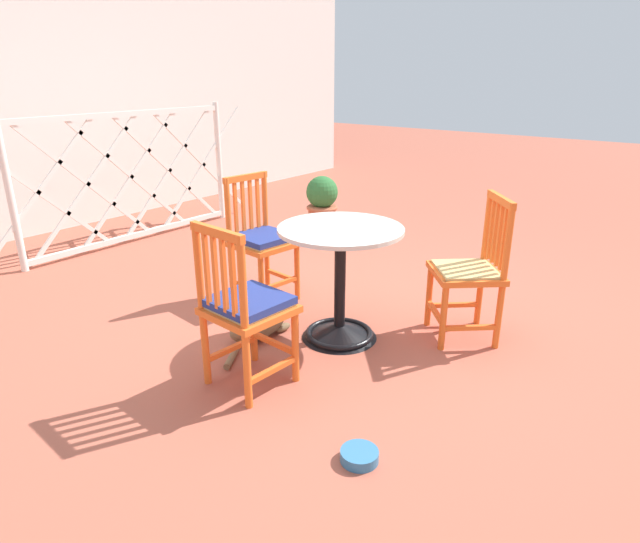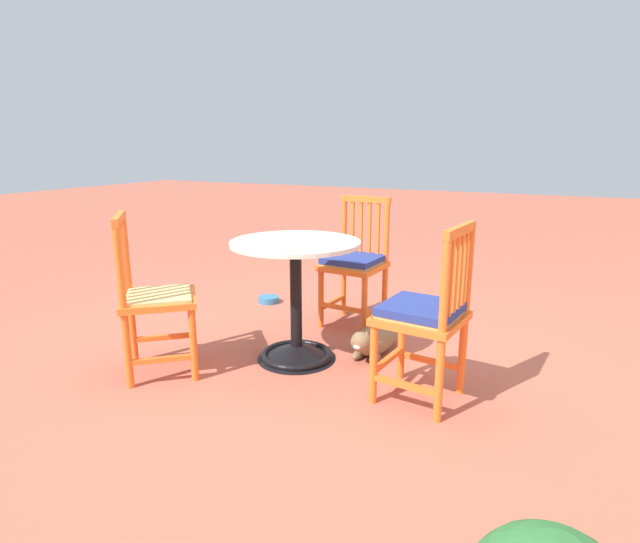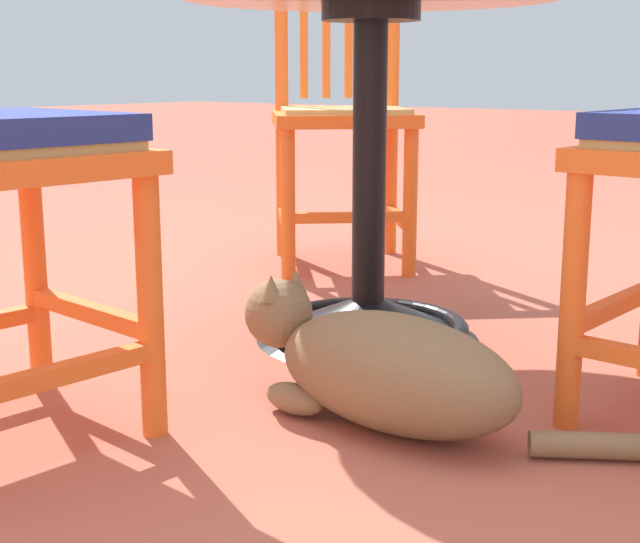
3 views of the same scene
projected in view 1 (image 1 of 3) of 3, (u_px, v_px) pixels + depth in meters
ground_plane at (342, 327)px, 3.60m from camera, size 24.00×24.00×0.00m
building_wall_backdrop at (26, 92)px, 5.32m from camera, size 10.00×0.20×2.80m
lattice_fence_panel at (131, 177)px, 5.22m from camera, size 2.97×0.06×1.28m
cafe_table at (340, 296)px, 3.37m from camera, size 0.76×0.76×0.73m
orange_chair_by_planter at (245, 308)px, 2.81m from camera, size 0.43×0.43×0.91m
orange_chair_near_fence at (470, 273)px, 3.34m from camera, size 0.56×0.56×0.91m
orange_chair_at_corner at (261, 241)px, 3.91m from camera, size 0.44×0.44×0.91m
tabby_cat at (263, 322)px, 3.46m from camera, size 0.73×0.27×0.23m
terracotta_planter at (322, 205)px, 5.46m from camera, size 0.32×0.32×0.62m
pet_water_bowl at (359, 456)px, 2.37m from camera, size 0.17×0.17×0.05m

